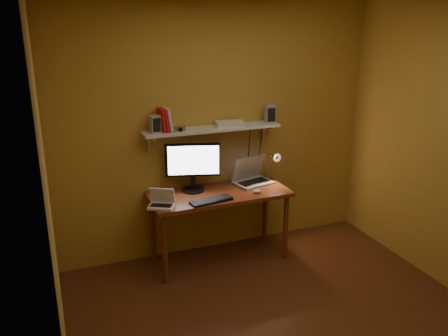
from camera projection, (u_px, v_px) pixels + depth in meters
name	position (u px, v px, depth m)	size (l,w,h in m)	color
room	(294.00, 179.00, 3.48)	(3.44, 3.24, 2.64)	#552415
desk	(219.00, 200.00, 4.78)	(1.40, 0.60, 0.75)	brown
wall_shelf	(212.00, 129.00, 4.73)	(1.40, 0.25, 0.21)	silver
monitor	(193.00, 165.00, 4.71)	(0.53, 0.29, 0.49)	black
laptop	(251.00, 176.00, 5.00)	(0.44, 0.37, 0.28)	#909498
netbook	(162.00, 201.00, 4.39)	(0.28, 0.26, 0.18)	silver
keyboard	(211.00, 200.00, 4.52)	(0.41, 0.14, 0.02)	black
mouse	(257.00, 191.00, 4.74)	(0.09, 0.06, 0.03)	silver
desk_lamp	(273.00, 162.00, 5.03)	(0.09, 0.23, 0.38)	silver
speaker_left	(155.00, 124.00, 4.50)	(0.09, 0.09, 0.17)	#909498
speaker_right	(270.00, 114.00, 4.92)	(0.10, 0.10, 0.18)	#909498
books	(165.00, 120.00, 4.53)	(0.13, 0.16, 0.23)	#CB0C00
shelf_camera	(180.00, 129.00, 4.52)	(0.11, 0.05, 0.06)	silver
router	(230.00, 124.00, 4.78)	(0.28, 0.19, 0.05)	silver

